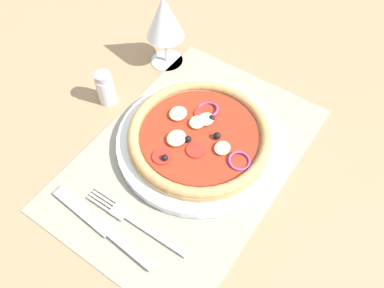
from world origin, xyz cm
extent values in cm
cube|color=#9E7A56|center=(0.00, 0.00, -1.20)|extent=(190.00, 140.00, 2.40)
cube|color=gray|center=(0.00, 0.00, 0.20)|extent=(45.95, 31.32, 0.40)
cylinder|color=white|center=(3.13, -0.02, 1.11)|extent=(28.12, 28.12, 1.43)
cylinder|color=tan|center=(3.13, -0.02, 2.33)|extent=(24.16, 24.16, 1.00)
torus|color=tan|center=(3.13, -0.02, 3.19)|extent=(24.03, 24.03, 1.80)
cylinder|color=#A82D19|center=(3.13, -0.02, 2.98)|extent=(19.81, 19.81, 0.30)
ellipsoid|color=beige|center=(4.73, 1.59, 3.57)|extent=(2.94, 2.64, 0.88)
ellipsoid|color=beige|center=(0.41, 2.45, 3.65)|extent=(3.48, 3.13, 1.04)
ellipsoid|color=beige|center=(6.15, 0.70, 3.57)|extent=(2.97, 2.67, 0.89)
ellipsoid|color=beige|center=(2.65, -4.74, 3.56)|extent=(2.88, 2.59, 0.86)
ellipsoid|color=beige|center=(4.42, 5.33, 3.62)|extent=(3.29, 2.96, 0.99)
sphere|color=black|center=(0.90, 0.75, 3.68)|extent=(1.11, 1.11, 1.11)
sphere|color=black|center=(6.76, 0.19, 3.68)|extent=(1.10, 1.10, 1.10)
sphere|color=black|center=(4.13, -2.79, 3.73)|extent=(1.21, 1.21, 1.21)
sphere|color=black|center=(-4.21, 1.68, 3.67)|extent=(1.09, 1.09, 1.09)
torus|color=#8E3D75|center=(2.21, -8.23, 3.38)|extent=(3.66, 3.67, 0.91)
torus|color=#8E3D75|center=(8.15, 1.74, 3.38)|extent=(3.90, 3.91, 1.07)
cylinder|color=#A3281E|center=(7.05, 1.96, 3.28)|extent=(3.01, 3.01, 0.30)
cylinder|color=#A3281E|center=(-4.09, 2.37, 3.28)|extent=(3.10, 3.10, 0.30)
cylinder|color=#A3281E|center=(0.07, -1.36, 3.28)|extent=(3.11, 3.11, 0.30)
cube|color=silver|center=(-14.34, -4.05, 0.62)|extent=(1.08, 11.17, 0.44)
cube|color=silver|center=(-14.45, 2.79, 0.62)|extent=(2.24, 2.56, 0.44)
cube|color=silver|center=(-13.61, 6.22, 0.62)|extent=(0.39, 4.32, 0.44)
cube|color=silver|center=(-14.21, 6.21, 0.62)|extent=(0.39, 4.32, 0.44)
cube|color=silver|center=(-14.81, 6.20, 0.62)|extent=(0.39, 4.32, 0.44)
cube|color=silver|center=(-15.41, 6.19, 0.62)|extent=(0.39, 4.32, 0.44)
cube|color=silver|center=(-18.21, -2.51, 0.71)|extent=(1.86, 8.47, 0.62)
cube|color=silver|center=(-17.54, 7.47, 0.62)|extent=(2.77, 11.71, 0.44)
cylinder|color=silver|center=(16.81, 17.17, 0.20)|extent=(6.40, 6.40, 0.40)
cylinder|color=silver|center=(16.81, 17.17, 3.40)|extent=(0.80, 0.80, 6.00)
cone|color=silver|center=(16.81, 17.17, 10.65)|extent=(7.20, 7.20, 8.50)
cone|color=#4C993D|center=(16.81, 17.17, 10.11)|extent=(5.74, 5.74, 6.62)
cylinder|color=silver|center=(1.98, 19.80, 2.75)|extent=(3.20, 3.20, 5.50)
cylinder|color=#ADADB2|center=(1.98, 19.80, 6.10)|extent=(2.88, 2.88, 1.20)
camera|label=1|loc=(-30.47, -21.79, 56.28)|focal=37.47mm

